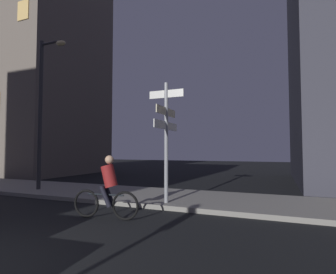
% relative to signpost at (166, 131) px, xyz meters
% --- Properties ---
extents(sidewalk_kerb, '(40.00, 3.24, 0.14)m').
position_rel_signpost_xyz_m(sidewalk_kerb, '(-1.30, 1.20, -2.26)').
color(sidewalk_kerb, gray).
rests_on(sidewalk_kerb, ground_plane).
extents(signpost, '(1.14, 1.78, 3.71)m').
position_rel_signpost_xyz_m(signpost, '(0.00, 0.00, 0.00)').
color(signpost, gray).
rests_on(signpost, sidewalk_kerb).
extents(street_lamp, '(1.34, 0.28, 6.21)m').
position_rel_signpost_xyz_m(street_lamp, '(-5.79, 0.58, 1.43)').
color(street_lamp, '#2D2D30').
rests_on(street_lamp, sidewalk_kerb).
extents(cyclist, '(1.81, 0.37, 1.61)m').
position_rel_signpost_xyz_m(cyclist, '(-0.86, -1.84, -1.59)').
color(cyclist, black).
rests_on(cyclist, ground_plane).
extents(building_left_block, '(9.13, 7.80, 19.40)m').
position_rel_signpost_xyz_m(building_left_block, '(-14.28, 7.42, 7.37)').
color(building_left_block, '#6B6056').
rests_on(building_left_block, ground_plane).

